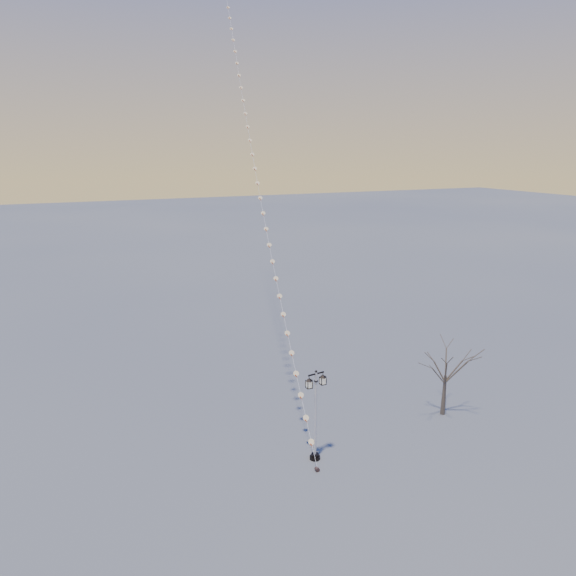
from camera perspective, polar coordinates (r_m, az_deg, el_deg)
ground at (r=27.93m, az=3.92°, el=-18.30°), size 300.00×300.00×0.00m
street_lamp at (r=27.00m, az=2.96°, el=-12.97°), size 1.22×0.54×4.82m
bare_tree at (r=32.38m, az=16.55°, el=-7.89°), size 2.69×2.69×4.47m
kite_train at (r=40.54m, az=-3.60°, el=15.46°), size 7.80×35.97×31.74m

